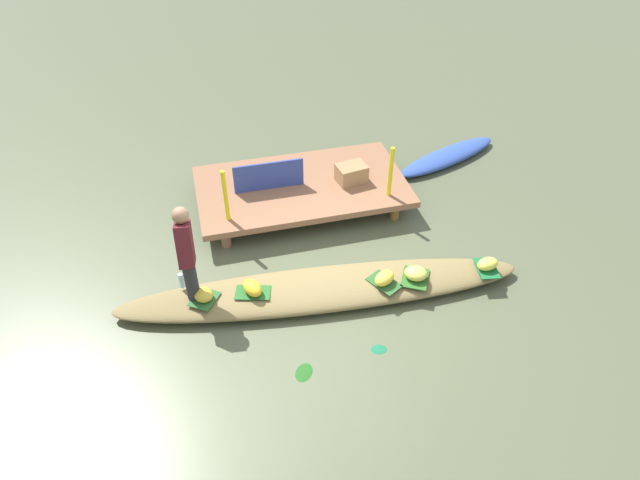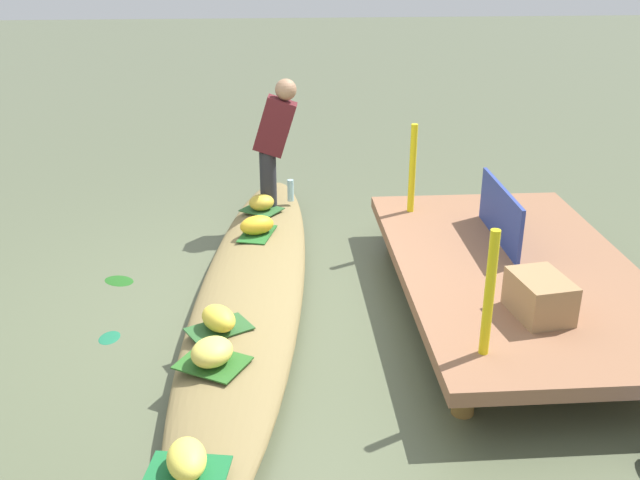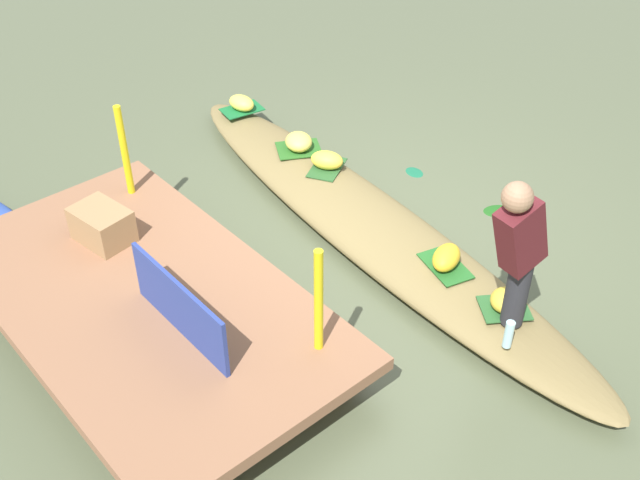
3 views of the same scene
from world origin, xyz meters
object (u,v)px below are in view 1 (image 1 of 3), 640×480
Objects in this scene: banana_bunch_2 at (416,273)px; produce_crate at (351,173)px; banana_bunch_4 at (384,278)px; water_bottle at (181,281)px; vendor_person at (186,251)px; market_banner at (269,176)px; moored_boat at (448,156)px; banana_bunch_1 at (204,295)px; banana_bunch_0 at (488,264)px; vendor_boat at (322,289)px; banana_bunch_3 at (252,288)px.

produce_crate reaches higher than banana_bunch_2.
banana_bunch_4 is 2.56m from water_bottle.
vendor_person is 0.63m from water_bottle.
market_banner is (1.43, 1.67, 0.26)m from water_bottle.
moored_boat is 7.36× the size of banana_bunch_2.
banana_bunch_1 is 2.69m from banana_bunch_2.
banana_bunch_2 is (-0.98, 0.06, 0.00)m from banana_bunch_0.
market_banner reaches higher than vendor_boat.
banana_bunch_0 is 2.52m from produce_crate.
produce_crate is at bearing 68.59° from vendor_boat.
banana_bunch_2 is 2.16m from produce_crate.
vendor_boat is at bearing -158.93° from moored_boat.
banana_bunch_1 is at bearing -53.13° from vendor_person.
banana_bunch_3 is 2.10m from market_banner.
banana_bunch_2 is 0.42m from banana_bunch_4.
moored_boat is 3.35m from banana_bunch_2.
vendor_boat is at bearing -7.97° from vendor_person.
vendor_boat is 0.82m from banana_bunch_4.
produce_crate is at bearing 45.50° from banana_bunch_3.
vendor_person is 3.10m from produce_crate.
banana_bunch_1 is at bearing -170.72° from moored_boat.
banana_bunch_2 is at bearing -84.06° from produce_crate.
water_bottle is (-2.92, 0.58, 0.02)m from banana_bunch_2.
banana_bunch_4 is (-0.42, 0.02, 0.00)m from banana_bunch_2.
banana_bunch_1 is at bearing -120.95° from market_banner.
vendor_person is at bearing 165.61° from banana_bunch_3.
banana_bunch_2 reaches higher than banana_bunch_1.
vendor_person is at bearing 169.84° from banana_bunch_4.
moored_boat is at bearing 52.37° from banana_bunch_4.
banana_bunch_1 is 0.23× the size of market_banner.
water_bottle is 0.21× the size of market_banner.
banana_bunch_3 reaches higher than banana_bunch_4.
vendor_boat is 0.90m from banana_bunch_3.
vendor_boat is 16.92× the size of banana_bunch_3.
banana_bunch_1 is 0.38m from water_bottle.
vendor_boat is 2.20m from banana_bunch_0.
market_banner is (-0.29, 2.03, 0.49)m from vendor_boat.
banana_bunch_3 is 0.29× the size of market_banner.
banana_bunch_0 is (2.17, -0.28, 0.20)m from vendor_boat.
moored_boat is at bearing 19.47° from produce_crate.
banana_bunch_0 is 0.66× the size of produce_crate.
banana_bunch_3 is 0.71× the size of produce_crate.
water_bottle is at bearing 133.73° from vendor_person.
banana_bunch_2 is (2.67, -0.30, 0.00)m from banana_bunch_1.
produce_crate is (-0.22, 2.14, 0.19)m from banana_bunch_2.
banana_bunch_2 is 2.09m from banana_bunch_3.
banana_bunch_4 is (2.25, -0.28, 0.01)m from banana_bunch_1.
banana_bunch_0 is 3.39m from market_banner.
banana_bunch_0 reaches higher than vendor_boat.
market_banner is at bearing 73.59° from banana_bunch_3.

